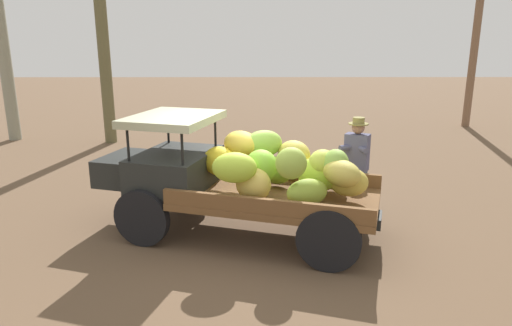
# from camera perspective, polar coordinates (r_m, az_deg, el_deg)

# --- Properties ---
(ground_plane) EXTENTS (60.00, 60.00, 0.00)m
(ground_plane) POSITION_cam_1_polar(r_m,az_deg,el_deg) (7.46, -1.83, -9.09)
(ground_plane) COLOR brown
(truck) EXTENTS (4.66, 2.77, 1.88)m
(truck) POSITION_cam_1_polar(r_m,az_deg,el_deg) (7.27, -2.39, -1.57)
(truck) COLOR black
(truck) RESTS_ON ground
(farmer) EXTENTS (0.57, 0.54, 1.75)m
(farmer) POSITION_cam_1_polar(r_m,az_deg,el_deg) (8.26, 12.14, 0.31)
(farmer) COLOR #4A606B
(farmer) RESTS_ON ground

